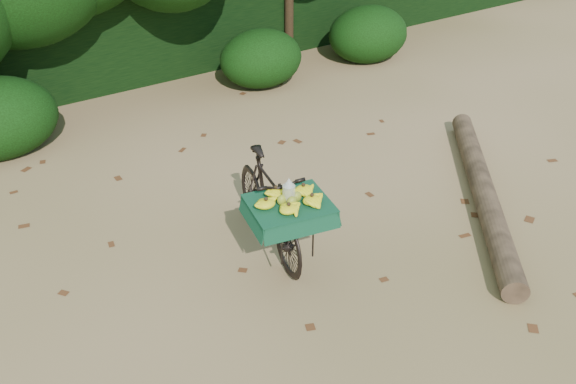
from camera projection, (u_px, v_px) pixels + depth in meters
ground at (343, 222)px, 7.43m from camera, size 80.00×80.00×0.00m
vendor_bicycle at (269, 204)px, 6.72m from camera, size 1.02×1.96×1.13m
fallen_log at (483, 190)px, 7.80m from camera, size 2.79×3.25×0.29m
hedge_backdrop at (136, 23)px, 11.38m from camera, size 26.00×1.80×1.80m
bush_clumps at (212, 72)px, 10.45m from camera, size 8.80×1.70×0.90m
leaf_litter at (312, 198)px, 7.88m from camera, size 7.00×7.30×0.01m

